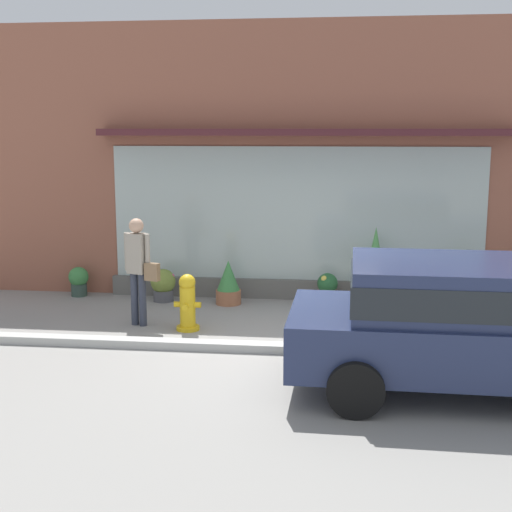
% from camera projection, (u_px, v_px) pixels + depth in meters
% --- Properties ---
extents(ground_plane, '(60.00, 60.00, 0.00)m').
position_uv_depth(ground_plane, '(291.00, 348.00, 9.96)').
color(ground_plane, gray).
extents(curb_strip, '(14.00, 0.24, 0.12)m').
position_uv_depth(curb_strip, '(290.00, 348.00, 9.75)').
color(curb_strip, '#B2B2AD').
rests_on(curb_strip, ground_plane).
extents(storefront, '(14.00, 0.81, 4.99)m').
position_uv_depth(storefront, '(304.00, 165.00, 12.63)').
color(storefront, '#935642').
rests_on(storefront, ground_plane).
extents(fire_hydrant, '(0.42, 0.39, 0.89)m').
position_uv_depth(fire_hydrant, '(188.00, 303.00, 10.80)').
color(fire_hydrant, gold).
rests_on(fire_hydrant, ground_plane).
extents(pedestrian_with_handbag, '(0.62, 0.34, 1.72)m').
position_uv_depth(pedestrian_with_handbag, '(139.00, 264.00, 10.95)').
color(pedestrian_with_handbag, '#333847').
rests_on(pedestrian_with_handbag, ground_plane).
extents(parked_car_navy, '(4.18, 2.18, 1.57)m').
position_uv_depth(parked_car_navy, '(459.00, 319.00, 8.19)').
color(parked_car_navy, navy).
rests_on(parked_car_navy, ground_plane).
extents(potted_plant_window_center, '(0.45, 0.45, 0.79)m').
position_uv_depth(potted_plant_window_center, '(228.00, 283.00, 12.42)').
color(potted_plant_window_center, '#9E6042').
rests_on(potted_plant_window_center, ground_plane).
extents(potted_plant_low_front, '(0.37, 0.37, 0.55)m').
position_uv_depth(potted_plant_low_front, '(79.00, 280.00, 13.04)').
color(potted_plant_low_front, '#33473D').
rests_on(potted_plant_low_front, ground_plane).
extents(potted_plant_by_entrance, '(0.37, 0.37, 0.58)m').
position_uv_depth(potted_plant_by_entrance, '(327.00, 290.00, 12.32)').
color(potted_plant_by_entrance, '#9E6042').
rests_on(potted_plant_by_entrance, ground_plane).
extents(potted_plant_near_hydrant, '(0.52, 0.52, 0.77)m').
position_uv_depth(potted_plant_near_hydrant, '(465.00, 285.00, 12.26)').
color(potted_plant_near_hydrant, '#9E6042').
rests_on(potted_plant_near_hydrant, ground_plane).
extents(potted_plant_window_left, '(0.45, 0.45, 0.59)m').
position_uv_depth(potted_plant_window_left, '(163.00, 284.00, 12.63)').
color(potted_plant_window_left, '#4C4C51').
rests_on(potted_plant_window_left, ground_plane).
extents(potted_plant_trailing_edge, '(0.45, 0.45, 1.40)m').
position_uv_depth(potted_plant_trailing_edge, '(375.00, 268.00, 12.32)').
color(potted_plant_trailing_edge, '#9E6042').
rests_on(potted_plant_trailing_edge, ground_plane).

